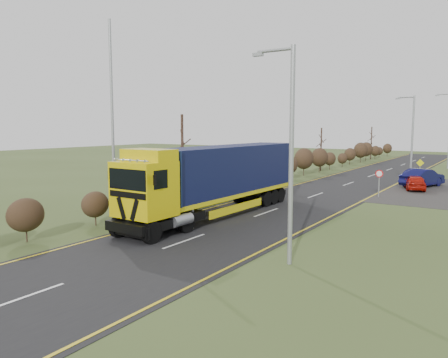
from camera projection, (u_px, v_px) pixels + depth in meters
ground at (231, 225)px, 23.26m from camera, size 160.00×160.00×0.00m
road at (305, 199)px, 31.56m from camera, size 8.00×120.00×0.02m
layby at (426, 189)px, 36.30m from camera, size 6.00×18.00×0.02m
lane_markings at (304, 199)px, 31.30m from camera, size 7.52×116.00×0.01m
hedgerow at (220, 175)px, 32.89m from camera, size 2.24×102.04×6.05m
lorry at (218, 176)px, 25.50m from camera, size 2.92×15.05×4.18m
car_red_hatchback at (415, 183)px, 36.01m from camera, size 2.41×3.94×1.25m
car_blue_sedan at (422, 178)px, 37.87m from camera, size 3.15×5.09×1.58m
streetlight_near at (289, 147)px, 16.24m from camera, size 1.75×0.18×8.18m
streetlight_mid at (411, 136)px, 39.90m from camera, size 1.71×0.18×8.00m
left_pole at (112, 119)px, 25.24m from camera, size 0.16×0.16×11.27m
speed_sign at (379, 178)px, 32.25m from camera, size 0.56×0.10×2.05m
warning_board at (420, 167)px, 43.80m from camera, size 0.75×0.11×1.96m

